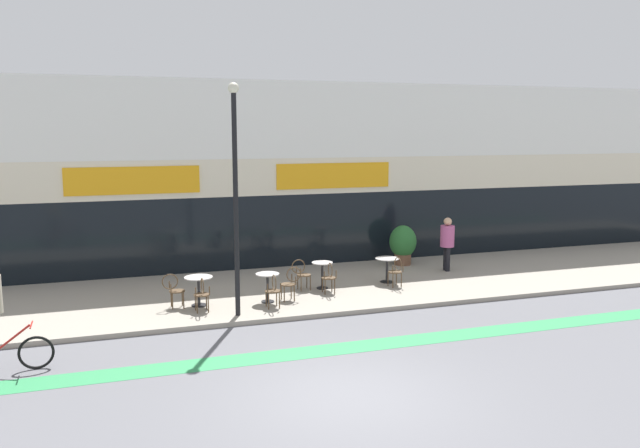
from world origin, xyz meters
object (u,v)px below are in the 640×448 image
object	(u,v)px
bistro_table_1	(268,282)
cafe_chair_0_side	(174,288)
bistro_table_3	(387,265)
cafe_chair_2_side	(301,272)
planter_pot	(403,244)
cafe_chair_1_side	(290,281)
cafe_chair_3_near	(396,270)
cafe_chair_0_near	(202,292)
cafe_chair_2_near	(329,276)
cafe_chair_1_near	(273,289)
bistro_table_2	(322,270)
bistro_table_0	(199,285)
lamp_post	(235,185)
pedestrian_near_end	(447,239)

from	to	relation	value
bistro_table_1	cafe_chair_0_side	xyz separation A→B (m)	(-2.40, 0.21, -0.03)
bistro_table_3	cafe_chair_2_side	xyz separation A→B (m)	(-2.70, -0.10, -0.01)
cafe_chair_0_side	planter_pot	xyz separation A→B (m)	(7.83, 2.89, 0.20)
bistro_table_3	cafe_chair_0_side	bearing A→B (deg)	-172.85
cafe_chair_1_side	cafe_chair_3_near	world-z (taller)	same
cafe_chair_0_near	cafe_chair_2_near	bearing A→B (deg)	-80.26
cafe_chair_1_near	cafe_chair_1_side	world-z (taller)	same
bistro_table_1	cafe_chair_2_near	distance (m)	1.84
bistro_table_2	cafe_chair_2_side	bearing A→B (deg)	-179.52
bistro_table_0	bistro_table_3	world-z (taller)	bistro_table_0
cafe_chair_0_near	cafe_chair_2_side	distance (m)	3.25
bistro_table_1	lamp_post	size ratio (longest dim) A/B	0.14
cafe_chair_3_near	lamp_post	xyz separation A→B (m)	(-4.88, -1.29, 2.70)
cafe_chair_0_near	cafe_chair_3_near	distance (m)	5.73
bistro_table_3	pedestrian_near_end	bearing A→B (deg)	18.20
cafe_chair_2_near	planter_pot	bearing A→B (deg)	-48.87
bistro_table_2	cafe_chair_0_near	xyz separation A→B (m)	(-3.60, -1.32, -0.02)
cafe_chair_0_near	pedestrian_near_end	bearing A→B (deg)	-75.86
cafe_chair_2_side	lamp_post	world-z (taller)	lamp_post
bistro_table_1	cafe_chair_1_side	bearing A→B (deg)	0.22
bistro_table_1	lamp_post	xyz separation A→B (m)	(-0.97, -0.92, 2.68)
cafe_chair_2_near	cafe_chair_2_side	world-z (taller)	same
bistro_table_3	cafe_chair_1_near	distance (m)	4.22
cafe_chair_0_side	cafe_chair_3_near	size ratio (longest dim) A/B	1.00
bistro_table_1	bistro_table_2	distance (m)	2.04
bistro_table_3	planter_pot	size ratio (longest dim) A/B	0.55
cafe_chair_0_side	cafe_chair_1_side	world-z (taller)	same
bistro_table_0	cafe_chair_0_side	world-z (taller)	cafe_chair_0_side
bistro_table_0	pedestrian_near_end	bearing A→B (deg)	11.12
cafe_chair_0_near	cafe_chair_3_near	world-z (taller)	same
bistro_table_2	cafe_chair_1_near	bearing A→B (deg)	-140.00
cafe_chair_0_near	cafe_chair_3_near	xyz separation A→B (m)	(5.68, 0.79, 0.00)
cafe_chair_0_side	cafe_chair_1_near	distance (m)	2.54
cafe_chair_0_side	bistro_table_1	bearing A→B (deg)	-6.58
cafe_chair_0_near	cafe_chair_2_side	size ratio (longest dim) A/B	1.00
cafe_chair_1_near	bistro_table_3	bearing A→B (deg)	-67.60
bistro_table_1	pedestrian_near_end	xyz separation A→B (m)	(6.37, 1.82, 0.49)
bistro_table_1	cafe_chair_2_near	size ratio (longest dim) A/B	0.86
bistro_table_0	cafe_chair_3_near	bearing A→B (deg)	1.64
lamp_post	cafe_chair_1_near	bearing A→B (deg)	16.65
bistro_table_2	pedestrian_near_end	distance (m)	4.66
bistro_table_3	lamp_post	distance (m)	5.89
cafe_chair_1_near	pedestrian_near_end	size ratio (longest dim) A/B	0.52
cafe_chair_0_side	cafe_chair_1_near	size ratio (longest dim) A/B	1.00
bistro_table_2	bistro_table_3	bearing A→B (deg)	2.65
bistro_table_1	cafe_chair_0_side	size ratio (longest dim) A/B	0.86
cafe_chair_0_near	cafe_chair_2_near	distance (m)	3.66
bistro_table_3	cafe_chair_0_near	size ratio (longest dim) A/B	0.82
cafe_chair_2_near	planter_pot	distance (m)	4.59
bistro_table_0	cafe_chair_2_near	bearing A→B (deg)	1.06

